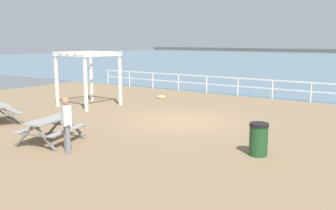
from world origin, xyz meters
name	(u,v)px	position (x,y,z in m)	size (l,w,h in m)	color
ground_plane	(182,123)	(0.00, 0.00, -0.10)	(30.00, 24.00, 0.20)	#846B4C
seaward_railing	(255,84)	(0.00, 7.75, 0.76)	(23.07, 0.07, 1.08)	white
picnic_table_near_right	(51,125)	(-1.66, -5.23, 0.58)	(1.91, 2.12, 0.80)	gray
visitor	(66,122)	(-0.26, -5.75, 0.95)	(0.48, 0.35, 1.66)	slate
lattice_pergola	(88,66)	(-5.75, 0.35, 2.00)	(2.58, 2.70, 2.70)	white
litter_bin	(259,139)	(4.36, -2.76, 0.48)	(0.55, 0.55, 0.95)	#1E4723
rope_coil	(161,97)	(-4.32, 4.58, 0.06)	(0.55, 0.55, 0.11)	tan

